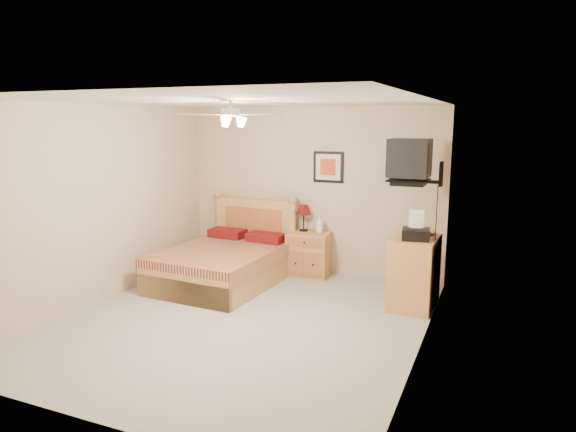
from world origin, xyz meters
name	(u,v)px	position (x,y,z in m)	size (l,w,h in m)	color
floor	(243,321)	(0.00, 0.00, 0.00)	(4.50, 4.50, 0.00)	#9E998F
ceiling	(239,101)	(0.00, 0.00, 2.50)	(4.00, 4.50, 0.04)	white
wall_back	(312,191)	(0.00, 2.25, 1.25)	(4.00, 0.04, 2.50)	#CAAF94
wall_front	(94,268)	(0.00, -2.25, 1.25)	(4.00, 0.04, 2.50)	#CAAF94
wall_left	(102,204)	(-2.00, 0.00, 1.25)	(0.04, 4.50, 2.50)	#CAAF94
wall_right	(424,230)	(2.00, 0.00, 1.25)	(0.04, 4.50, 2.50)	#CAAF94
bed	(221,242)	(-0.93, 1.12, 0.61)	(1.43, 1.87, 1.21)	tan
nightstand	(309,254)	(0.06, 2.00, 0.33)	(0.61, 0.45, 0.66)	#B97338
table_lamp	(304,218)	(-0.06, 2.08, 0.86)	(0.22, 0.22, 0.40)	maroon
lotion_bottle	(320,224)	(0.21, 2.05, 0.79)	(0.10, 0.10, 0.26)	white
framed_picture	(328,167)	(0.27, 2.23, 1.62)	(0.46, 0.04, 0.46)	black
dresser	(414,272)	(1.73, 1.27, 0.44)	(0.52, 0.75, 0.89)	#C77D44
fax_machine	(416,226)	(1.75, 1.15, 1.06)	(0.32, 0.34, 0.34)	black
magazine_lower	(416,232)	(1.70, 1.50, 0.90)	(0.21, 0.28, 0.03)	#C3B49D
magazine_upper	(416,231)	(1.69, 1.49, 0.93)	(0.22, 0.30, 0.02)	gray
wall_tv	(422,162)	(1.75, 1.34, 1.81)	(0.56, 0.46, 0.58)	black
ceiling_fan	(231,114)	(0.00, -0.20, 2.36)	(1.14, 1.14, 0.28)	silver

